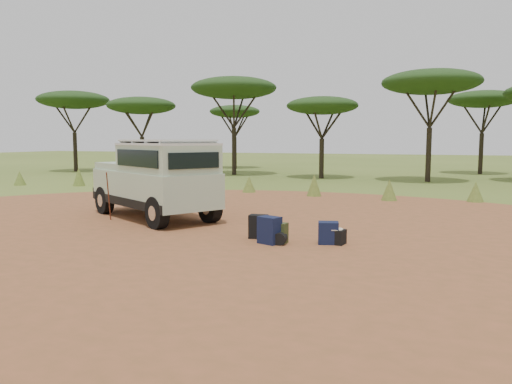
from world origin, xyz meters
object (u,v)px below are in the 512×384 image
(backpack_black, at_px, (258,227))
(duffel_navy, at_px, (328,233))
(backpack_navy, at_px, (270,230))
(hard_case, at_px, (334,237))
(backpack_olive, at_px, (280,233))
(walking_staff, at_px, (109,197))
(safari_vehicle, at_px, (156,181))

(backpack_black, relative_size, duffel_navy, 1.12)
(backpack_navy, distance_m, hard_case, 1.42)
(backpack_navy, distance_m, backpack_olive, 0.25)
(walking_staff, bearing_deg, backpack_navy, -34.51)
(safari_vehicle, relative_size, hard_case, 10.64)
(safari_vehicle, bearing_deg, backpack_black, 6.03)
(backpack_olive, bearing_deg, backpack_navy, -133.73)
(backpack_olive, bearing_deg, duffel_navy, 22.16)
(hard_case, bearing_deg, duffel_navy, -149.01)
(backpack_black, xyz_separation_m, backpack_olive, (0.63, -0.32, -0.05))
(walking_staff, relative_size, backpack_olive, 3.09)
(walking_staff, relative_size, hard_case, 3.02)
(backpack_olive, bearing_deg, hard_case, 22.75)
(walking_staff, distance_m, backpack_navy, 5.43)
(walking_staff, xyz_separation_m, backpack_navy, (5.26, -1.30, -0.39))
(walking_staff, distance_m, duffel_navy, 6.54)
(walking_staff, height_order, hard_case, walking_staff)
(safari_vehicle, relative_size, walking_staff, 3.52)
(safari_vehicle, distance_m, backpack_navy, 4.81)
(backpack_olive, height_order, duffel_navy, duffel_navy)
(walking_staff, relative_size, duffel_navy, 2.85)
(safari_vehicle, relative_size, duffel_navy, 10.03)
(walking_staff, height_order, backpack_olive, walking_staff)
(backpack_black, bearing_deg, duffel_navy, -6.21)
(walking_staff, bearing_deg, backpack_black, -30.36)
(safari_vehicle, xyz_separation_m, walking_staff, (-1.03, -0.85, -0.41))
(safari_vehicle, height_order, backpack_black, safari_vehicle)
(backpack_navy, relative_size, hard_case, 1.30)
(duffel_navy, xyz_separation_m, hard_case, (0.12, 0.05, -0.08))
(backpack_navy, height_order, duffel_navy, backpack_navy)
(safari_vehicle, distance_m, backpack_olive, 4.92)
(walking_staff, bearing_deg, backpack_olive, -32.54)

